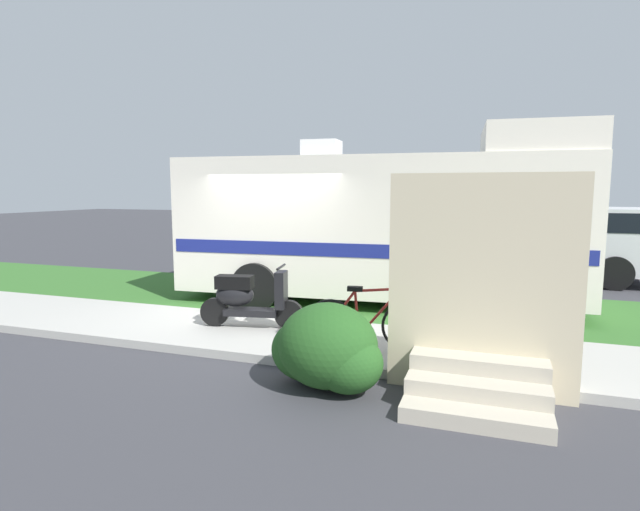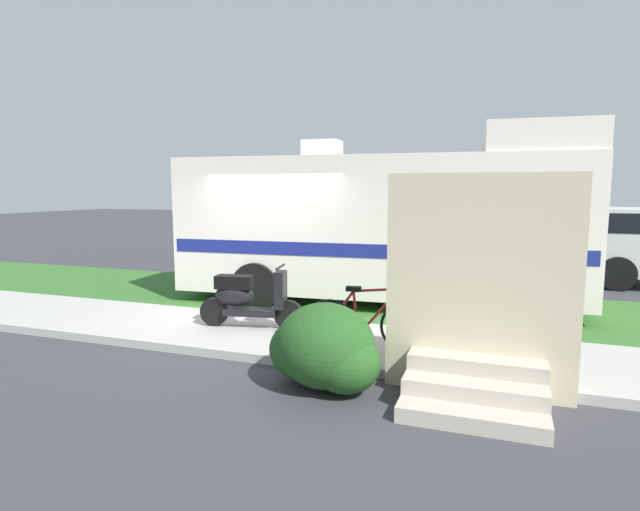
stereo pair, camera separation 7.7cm
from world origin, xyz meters
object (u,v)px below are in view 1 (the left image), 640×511
bicycle (368,322)px  bottle_green (483,350)px  motorhome_rv (383,223)px  scooter (247,298)px  pickup_truck_near (563,242)px

bicycle → bottle_green: bearing=5.6°
bottle_green → motorhome_rv: bearing=122.1°
motorhome_rv → bicycle: size_ratio=4.59×
scooter → pickup_truck_near: pickup_truck_near is taller
bicycle → pickup_truck_near: size_ratio=0.30×
bicycle → bottle_green: (1.45, 0.14, -0.27)m
motorhome_rv → bottle_green: motorhome_rv is taller
bicycle → pickup_truck_near: 7.95m
bicycle → bottle_green: size_ratio=6.87×
motorhome_rv → bottle_green: bearing=-57.9°
scooter → bottle_green: 3.50m
motorhome_rv → pickup_truck_near: motorhome_rv is taller
bicycle → bottle_green: bicycle is taller
scooter → bicycle: size_ratio=0.97×
scooter → bicycle: scooter is taller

